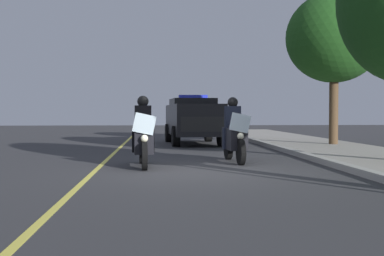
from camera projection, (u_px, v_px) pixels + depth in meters
The scene contains 7 objects.
ground_plane at pixel (198, 170), 11.01m from camera, with size 80.00×80.00×0.00m, color #333335.
curb_strip at pixel (342, 166), 11.25m from camera, with size 48.00×0.24×0.15m, color #9E9B93.
lane_stripe_center at pixel (95, 171), 10.85m from camera, with size 48.00×0.12×0.01m, color #E0D14C.
police_motorcycle_lead_left at pixel (143, 138), 11.77m from camera, with size 2.14×0.61×1.72m.
police_motorcycle_lead_right at pixel (234, 136), 12.85m from camera, with size 2.14×0.61×1.72m.
police_suv at pixel (193, 118), 20.41m from camera, with size 5.01×2.33×2.05m.
tree_far_back at pixel (334, 38), 18.69m from camera, with size 3.69×3.69×5.83m.
Camera 1 is at (10.94, -0.92, 1.30)m, focal length 45.69 mm.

